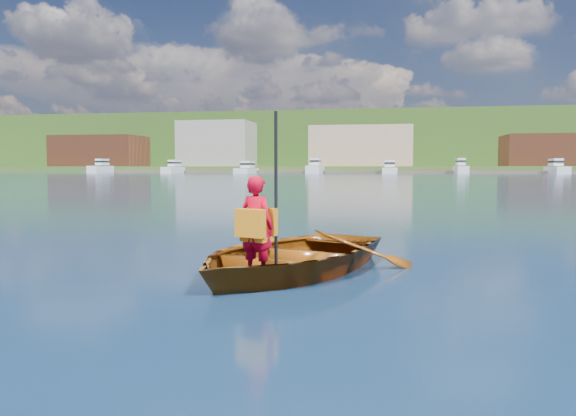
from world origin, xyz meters
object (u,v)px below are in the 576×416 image
object	(u,v)px
rowboat	(289,256)
dock	(352,172)
child_paddler	(257,226)
marina_yachts	(348,168)

from	to	relation	value
rowboat	dock	xyz separation A→B (m)	(-7.76, 147.55, 0.19)
rowboat	dock	distance (m)	147.76
child_paddler	marina_yachts	xyz separation A→B (m)	(-8.38, 143.78, 0.71)
rowboat	dock	world-z (taller)	dock
dock	marina_yachts	size ratio (longest dim) A/B	1.10
child_paddler	dock	world-z (taller)	child_paddler
child_paddler	marina_yachts	bearing A→B (deg)	93.33
marina_yachts	child_paddler	bearing A→B (deg)	-86.67
rowboat	child_paddler	xyz separation A→B (m)	(-0.19, -0.89, 0.45)
rowboat	marina_yachts	xyz separation A→B (m)	(-8.57, 142.89, 1.16)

